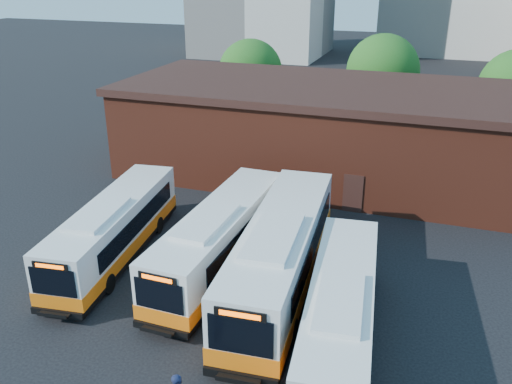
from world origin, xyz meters
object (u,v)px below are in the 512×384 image
(bus_west, at_px, (114,232))
(bus_midwest, at_px, (220,241))
(bus_east, at_px, (340,317))
(bus_mideast, at_px, (281,258))

(bus_west, relative_size, bus_midwest, 0.96)
(bus_west, relative_size, bus_east, 1.01)
(bus_west, distance_m, bus_east, 12.72)
(bus_midwest, bearing_deg, bus_west, -171.08)
(bus_east, bearing_deg, bus_midwest, 142.29)
(bus_west, xyz_separation_m, bus_midwest, (5.52, 0.73, 0.07))
(bus_west, bearing_deg, bus_mideast, -8.31)
(bus_east, bearing_deg, bus_mideast, 130.16)
(bus_west, distance_m, bus_mideast, 8.89)
(bus_west, height_order, bus_mideast, bus_mideast)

